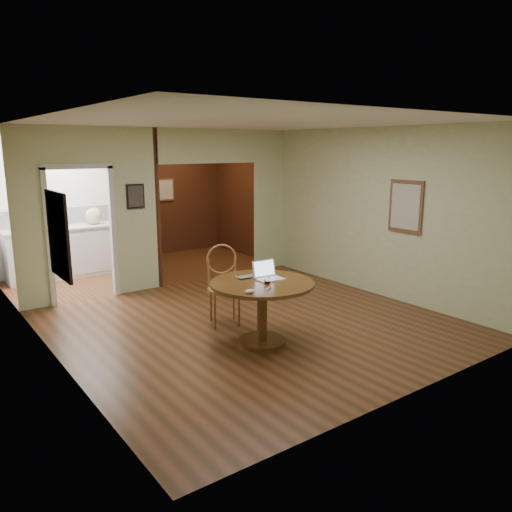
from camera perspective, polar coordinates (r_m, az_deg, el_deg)
floor at (r=6.92m, az=-0.19°, el=-7.83°), size 5.00×5.00×0.00m
room_shell at (r=9.07m, az=-14.27°, el=5.01°), size 5.20×7.50×5.00m
dining_table at (r=6.10m, az=0.71°, el=-4.82°), size 1.26×1.26×0.79m
chair at (r=6.84m, az=-3.76°, el=-2.77°), size 0.60×0.60×1.09m
open_laptop at (r=6.17m, az=1.30°, el=-2.06°), size 0.33×0.29×0.23m
closed_laptop at (r=6.20m, az=-0.60°, el=-2.45°), size 0.32×0.22×0.02m
mouse at (r=5.56m, az=-0.74°, el=-4.07°), size 0.13×0.09×0.05m
wine_glass at (r=5.95m, az=1.30°, el=-2.73°), size 0.09×0.09×0.10m
pen at (r=5.73m, az=1.50°, el=-3.80°), size 0.12×0.07×0.01m
kitchen_cabinet at (r=9.96m, az=-21.11°, el=0.44°), size 2.06×0.60×0.94m
grocery_bag at (r=10.02m, az=-18.05°, el=4.37°), size 0.37×0.33×0.32m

